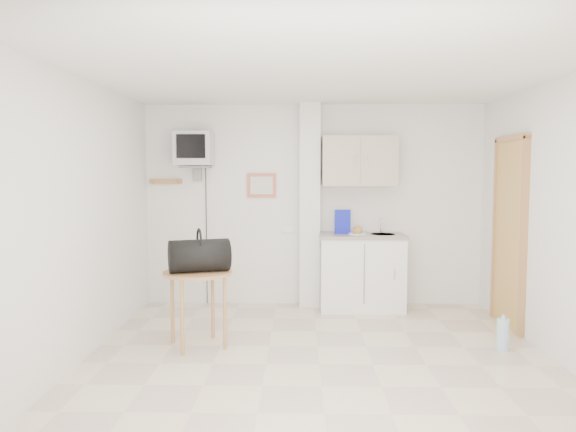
{
  "coord_description": "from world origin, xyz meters",
  "views": [
    {
      "loc": [
        -0.18,
        -4.77,
        1.69
      ],
      "look_at": [
        -0.29,
        0.6,
        1.25
      ],
      "focal_mm": 35.0,
      "sensor_mm": 36.0,
      "label": 1
    }
  ],
  "objects_px": {
    "crt_television": "(194,150)",
    "water_bottle": "(503,334)",
    "duffel_bag": "(199,255)",
    "round_table": "(198,281)"
  },
  "relations": [
    {
      "from": "crt_television",
      "to": "water_bottle",
      "type": "distance_m",
      "value": 3.99
    },
    {
      "from": "duffel_bag",
      "to": "water_bottle",
      "type": "height_order",
      "value": "duffel_bag"
    },
    {
      "from": "round_table",
      "to": "duffel_bag",
      "type": "height_order",
      "value": "duffel_bag"
    },
    {
      "from": "round_table",
      "to": "duffel_bag",
      "type": "relative_size",
      "value": 1.15
    },
    {
      "from": "crt_television",
      "to": "round_table",
      "type": "distance_m",
      "value": 2.03
    },
    {
      "from": "duffel_bag",
      "to": "water_bottle",
      "type": "relative_size",
      "value": 1.88
    },
    {
      "from": "round_table",
      "to": "water_bottle",
      "type": "xyz_separation_m",
      "value": [
        2.88,
        -0.07,
        -0.48
      ]
    },
    {
      "from": "round_table",
      "to": "water_bottle",
      "type": "relative_size",
      "value": 2.17
    },
    {
      "from": "duffel_bag",
      "to": "water_bottle",
      "type": "xyz_separation_m",
      "value": [
        2.86,
        -0.04,
        -0.73
      ]
    },
    {
      "from": "crt_television",
      "to": "duffel_bag",
      "type": "distance_m",
      "value": 1.9
    }
  ]
}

